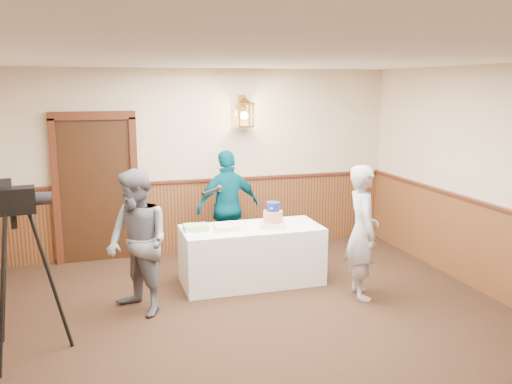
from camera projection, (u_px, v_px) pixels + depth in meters
ground at (277, 352)px, 5.27m from camera, size 7.00×7.00×0.00m
room_shell at (259, 190)px, 5.38m from camera, size 6.02×7.02×2.81m
display_table at (252, 255)px, 7.06m from camera, size 1.80×0.80×0.75m
tiered_cake at (273, 217)px, 6.99m from camera, size 0.40×0.40×0.32m
sheet_cake_yellow at (226, 227)px, 6.85m from camera, size 0.31×0.24×0.06m
sheet_cake_green at (196, 227)px, 6.84m from camera, size 0.31×0.25×0.07m
interviewer at (138, 243)px, 6.02m from camera, size 1.55×1.01×1.65m
baker at (362, 232)px, 6.51m from camera, size 0.50×0.66×1.63m
assistant_p at (228, 207)px, 7.82m from camera, size 1.02×0.57×1.65m
tv_camera_rig at (19, 282)px, 5.07m from camera, size 0.64×0.60×1.64m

